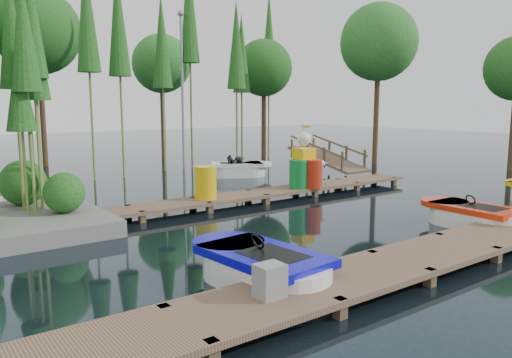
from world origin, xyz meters
TOP-DOWN VIEW (x-y plane):
  - ground_plane at (0.00, 0.00)m, footprint 90.00×90.00m
  - near_dock at (0.00, -4.50)m, footprint 18.00×1.50m
  - far_dock at (1.00, 2.50)m, footprint 15.00×1.20m
  - tree_screen at (-2.04, 10.60)m, footprint 34.42×18.53m
  - lamp_rear at (4.00, 11.00)m, footprint 0.30×0.30m
  - ramp at (9.00, 6.50)m, footprint 1.50×3.94m
  - boat_blue at (-2.28, -3.42)m, footprint 1.56×2.99m
  - boat_red at (4.39, -3.32)m, footprint 1.25×2.66m
  - boat_white_far at (4.65, 7.43)m, footprint 3.02×2.33m
  - utility_cabinet at (-2.94, -4.50)m, footprint 0.40×0.34m
  - yellow_barrel at (0.15, 2.50)m, footprint 0.64×0.64m
  - drum_cluster at (3.90, 2.34)m, footprint 1.24×1.14m
  - seagull_post at (4.81, 2.50)m, footprint 0.51×0.28m

SIDE VIEW (x-z plane):
  - ground_plane at x=0.00m, z-range 0.00..0.00m
  - far_dock at x=1.00m, z-range -0.02..0.48m
  - near_dock at x=0.00m, z-range -0.02..0.48m
  - boat_red at x=4.39m, z-range -0.19..0.70m
  - boat_blue at x=-2.28m, z-range -0.20..0.77m
  - boat_white_far at x=4.65m, z-range -0.36..0.94m
  - utility_cabinet at x=-2.94m, z-range 0.30..0.79m
  - ramp at x=9.00m, z-range -0.16..1.33m
  - yellow_barrel at x=0.15m, z-range 0.30..1.26m
  - seagull_post at x=4.81m, z-range 0.44..1.26m
  - drum_cluster at x=3.90m, z-range -0.14..2.00m
  - lamp_rear at x=4.00m, z-range 0.64..7.89m
  - tree_screen at x=-2.04m, z-range 0.96..11.27m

